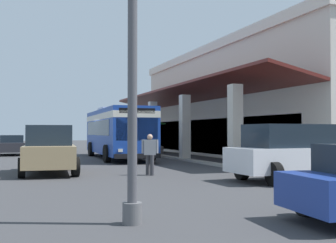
% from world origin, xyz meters
% --- Properties ---
extents(ground, '(120.00, 120.00, 0.00)m').
position_xyz_m(ground, '(0.00, 8.00, 0.00)').
color(ground, '#38383A').
extents(curb_strip, '(29.91, 0.50, 0.12)m').
position_xyz_m(curb_strip, '(0.46, 3.78, 0.06)').
color(curb_strip, '#9E998E').
rests_on(curb_strip, ground).
extents(plaza_building, '(25.22, 16.59, 7.80)m').
position_xyz_m(plaza_building, '(0.46, 13.42, 3.90)').
color(plaza_building, beige).
rests_on(plaza_building, ground).
extents(transit_bus, '(11.32, 3.18, 3.34)m').
position_xyz_m(transit_bus, '(0.54, 0.47, 1.85)').
color(transit_bus, '#193D9E').
rests_on(transit_bus, ground).
extents(parked_sedan_charcoal, '(4.46, 2.12, 1.47)m').
position_xyz_m(parked_sedan_charcoal, '(-6.13, -5.93, 0.75)').
color(parked_sedan_charcoal, '#232328').
rests_on(parked_sedan_charcoal, ground).
extents(parked_suv_white, '(2.79, 4.84, 1.97)m').
position_xyz_m(parked_suv_white, '(15.25, 3.29, 1.02)').
color(parked_suv_white, silver).
rests_on(parked_suv_white, ground).
extents(parked_suv_tan, '(4.96, 2.51, 1.97)m').
position_xyz_m(parked_suv_tan, '(9.42, -4.54, 1.02)').
color(parked_suv_tan, '#9E845B').
rests_on(parked_suv_tan, ground).
extents(pedestrian, '(0.41, 0.60, 1.62)m').
position_xyz_m(pedestrian, '(11.63, -0.90, 0.90)').
color(pedestrian, '#38383D').
rests_on(pedestrian, ground).
extents(potted_palm, '(1.68, 1.64, 2.53)m').
position_xyz_m(potted_palm, '(-5.41, 5.21, 0.58)').
color(potted_palm, gray).
rests_on(potted_palm, ground).
extents(lot_light_pole, '(0.60, 0.60, 6.81)m').
position_xyz_m(lot_light_pole, '(20.10, -3.98, 3.67)').
color(lot_light_pole, '#59595B').
rests_on(lot_light_pole, ground).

